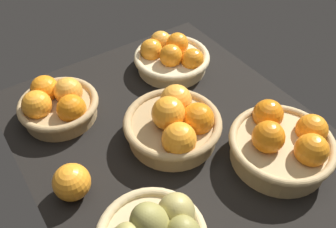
{
  "coord_description": "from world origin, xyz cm",
  "views": [
    {
      "loc": [
        -50.15,
        35.47,
        71.0
      ],
      "look_at": [
        3.28,
        -0.81,
        7.0
      ],
      "focal_mm": 38.19,
      "sensor_mm": 36.0,
      "label": 1
    }
  ],
  "objects_px": {
    "basket_near_right": "(171,57)",
    "loose_orange_front_gap": "(72,182)",
    "basket_center": "(175,124)",
    "basket_far_right": "(58,104)",
    "basket_near_left": "(283,144)"
  },
  "relations": [
    {
      "from": "basket_near_right",
      "to": "loose_orange_front_gap",
      "type": "distance_m",
      "value": 0.5
    },
    {
      "from": "basket_center",
      "to": "basket_far_right",
      "type": "relative_size",
      "value": 1.16
    },
    {
      "from": "basket_near_left",
      "to": "loose_orange_front_gap",
      "type": "bearing_deg",
      "value": 67.86
    },
    {
      "from": "basket_near_left",
      "to": "basket_near_right",
      "type": "relative_size",
      "value": 1.06
    },
    {
      "from": "basket_far_right",
      "to": "loose_orange_front_gap",
      "type": "xyz_separation_m",
      "value": [
        -0.25,
        0.07,
        -0.0
      ]
    },
    {
      "from": "basket_near_left",
      "to": "loose_orange_front_gap",
      "type": "distance_m",
      "value": 0.48
    },
    {
      "from": "basket_near_right",
      "to": "basket_center",
      "type": "bearing_deg",
      "value": 147.29
    },
    {
      "from": "loose_orange_front_gap",
      "to": "basket_far_right",
      "type": "bearing_deg",
      "value": -15.39
    },
    {
      "from": "basket_near_right",
      "to": "basket_far_right",
      "type": "bearing_deg",
      "value": 91.51
    },
    {
      "from": "basket_center",
      "to": "basket_near_left",
      "type": "xyz_separation_m",
      "value": [
        -0.19,
        -0.17,
        -0.0
      ]
    },
    {
      "from": "basket_near_left",
      "to": "basket_near_right",
      "type": "height_order",
      "value": "basket_near_left"
    },
    {
      "from": "basket_far_right",
      "to": "loose_orange_front_gap",
      "type": "distance_m",
      "value": 0.26
    },
    {
      "from": "basket_center",
      "to": "basket_far_right",
      "type": "bearing_deg",
      "value": 41.63
    },
    {
      "from": "basket_center",
      "to": "loose_orange_front_gap",
      "type": "xyz_separation_m",
      "value": [
        -0.01,
        0.28,
        -0.01
      ]
    },
    {
      "from": "basket_center",
      "to": "basket_near_right",
      "type": "xyz_separation_m",
      "value": [
        0.25,
        -0.16,
        -0.01
      ]
    }
  ]
}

